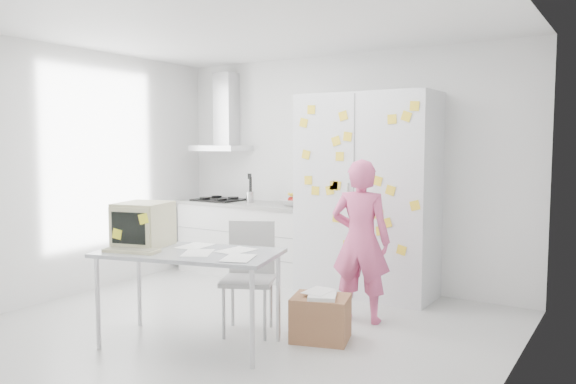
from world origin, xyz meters
The scene contains 10 objects.
floor centered at (0.00, 0.00, -0.01)m, with size 4.50×4.00×0.02m, color silver.
walls centered at (0.00, 0.72, 1.35)m, with size 4.52×4.01×2.70m.
ceiling centered at (0.00, 0.00, 2.70)m, with size 4.50×4.00×0.02m, color white.
counter_run centered at (-1.20, 1.70, 0.47)m, with size 1.84×0.63×1.28m.
range_hood centered at (-1.65, 1.84, 1.96)m, with size 0.70×0.48×1.01m.
tall_cabinet centered at (0.45, 1.67, 1.10)m, with size 1.50×0.68×2.20m.
person centered at (0.81, 0.75, 0.76)m, with size 0.55×0.36×1.52m, color #E5598D.
desk centered at (-0.40, -0.61, 0.88)m, with size 1.60×1.08×1.16m.
chair centered at (0.09, -0.01, 0.55)m, with size 0.58×0.58×0.97m.
cardboard_box centered at (0.75, 0.10, 0.19)m, with size 0.56×0.50×0.41m.
Camera 1 is at (2.99, -3.96, 1.67)m, focal length 35.00 mm.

